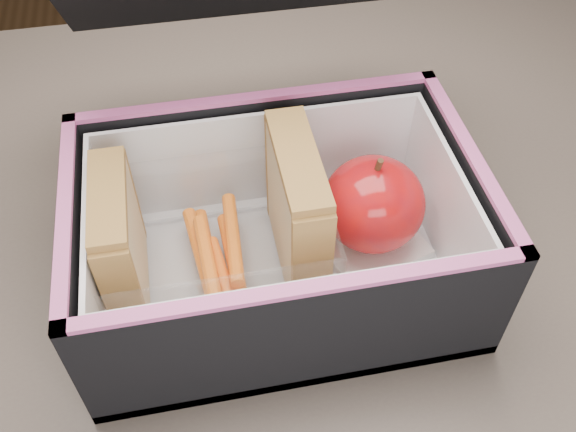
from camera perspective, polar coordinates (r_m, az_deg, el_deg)
name	(u,v)px	position (r m, az deg, el deg)	size (l,w,h in m)	color
kitchen_table	(303,305)	(0.63, 1.32, -7.88)	(1.20, 0.80, 0.75)	brown
lunch_bag	(276,223)	(0.49, -1.06, -0.60)	(0.30, 0.33, 0.25)	black
plastic_tub	(212,244)	(0.49, -6.74, -2.46)	(0.18, 0.13, 0.07)	white
sandwich_left	(120,242)	(0.48, -14.67, -2.21)	(0.03, 0.09, 0.10)	beige
sandwich_right	(297,211)	(0.48, 0.81, 0.46)	(0.03, 0.10, 0.11)	beige
carrot_sticks	(217,262)	(0.50, -6.35, -4.10)	(0.04, 0.13, 0.03)	orange
paper_napkin	(366,238)	(0.54, 6.98, -1.98)	(0.08, 0.08, 0.01)	white
red_apple	(373,204)	(0.51, 7.58, 1.07)	(0.10, 0.10, 0.09)	maroon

